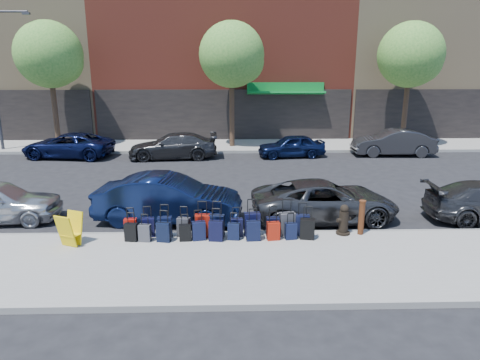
{
  "coord_description": "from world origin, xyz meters",
  "views": [
    {
      "loc": [
        0.32,
        -16.33,
        4.92
      ],
      "look_at": [
        0.7,
        -1.5,
        0.93
      ],
      "focal_mm": 32.0,
      "sensor_mm": 36.0,
      "label": 1
    }
  ],
  "objects_px": {
    "car_far_3": "(393,143)",
    "car_far_0": "(68,145)",
    "tree_left": "(52,56)",
    "car_near_1": "(168,199)",
    "display_rack": "(70,230)",
    "tree_center": "(234,57)",
    "car_near_2": "(325,201)",
    "car_far_2": "(291,146)",
    "fire_hydrant": "(344,221)",
    "car_far_1": "(173,146)",
    "suitcase_front_5": "(217,226)",
    "bollard": "(362,217)",
    "tree_right": "(413,57)"
  },
  "relations": [
    {
      "from": "bollard",
      "to": "tree_right",
      "type": "bearing_deg",
      "value": 63.85
    },
    {
      "from": "display_rack",
      "to": "car_near_1",
      "type": "xyz_separation_m",
      "value": [
        2.37,
        2.19,
        0.16
      ]
    },
    {
      "from": "tree_right",
      "to": "car_far_0",
      "type": "height_order",
      "value": "tree_right"
    },
    {
      "from": "car_far_0",
      "to": "car_far_1",
      "type": "xyz_separation_m",
      "value": [
        5.8,
        -0.4,
        0.02
      ]
    },
    {
      "from": "car_far_2",
      "to": "car_far_3",
      "type": "distance_m",
      "value": 5.77
    },
    {
      "from": "tree_left",
      "to": "car_far_3",
      "type": "relative_size",
      "value": 1.62
    },
    {
      "from": "suitcase_front_5",
      "to": "display_rack",
      "type": "distance_m",
      "value": 4.0
    },
    {
      "from": "tree_left",
      "to": "car_far_2",
      "type": "bearing_deg",
      "value": -11.14
    },
    {
      "from": "tree_center",
      "to": "car_near_2",
      "type": "distance_m",
      "value": 13.79
    },
    {
      "from": "tree_center",
      "to": "fire_hydrant",
      "type": "height_order",
      "value": "tree_center"
    },
    {
      "from": "tree_center",
      "to": "car_near_2",
      "type": "relative_size",
      "value": 1.54
    },
    {
      "from": "car_far_2",
      "to": "car_far_3",
      "type": "xyz_separation_m",
      "value": [
        5.76,
        0.28,
        0.11
      ]
    },
    {
      "from": "suitcase_front_5",
      "to": "car_near_2",
      "type": "height_order",
      "value": "car_near_2"
    },
    {
      "from": "tree_center",
      "to": "display_rack",
      "type": "distance_m",
      "value": 16.31
    },
    {
      "from": "car_near_2",
      "to": "car_far_1",
      "type": "bearing_deg",
      "value": 27.6
    },
    {
      "from": "tree_center",
      "to": "car_far_1",
      "type": "relative_size",
      "value": 1.53
    },
    {
      "from": "car_far_3",
      "to": "car_far_0",
      "type": "bearing_deg",
      "value": -87.67
    },
    {
      "from": "bollard",
      "to": "display_rack",
      "type": "bearing_deg",
      "value": -175.77
    },
    {
      "from": "tree_left",
      "to": "car_near_2",
      "type": "distance_m",
      "value": 18.94
    },
    {
      "from": "suitcase_front_5",
      "to": "car_far_3",
      "type": "distance_m",
      "value": 15.29
    },
    {
      "from": "display_rack",
      "to": "car_far_2",
      "type": "distance_m",
      "value": 14.45
    },
    {
      "from": "fire_hydrant",
      "to": "car_far_2",
      "type": "height_order",
      "value": "car_far_2"
    },
    {
      "from": "bollard",
      "to": "display_rack",
      "type": "height_order",
      "value": "bollard"
    },
    {
      "from": "car_near_1",
      "to": "car_far_0",
      "type": "distance_m",
      "value": 12.3
    },
    {
      "from": "fire_hydrant",
      "to": "car_far_3",
      "type": "relative_size",
      "value": 0.2
    },
    {
      "from": "car_near_2",
      "to": "car_far_0",
      "type": "height_order",
      "value": "car_far_0"
    },
    {
      "from": "bollard",
      "to": "car_near_2",
      "type": "relative_size",
      "value": 0.22
    },
    {
      "from": "tree_center",
      "to": "fire_hydrant",
      "type": "relative_size",
      "value": 8.12
    },
    {
      "from": "car_far_0",
      "to": "display_rack",
      "type": "bearing_deg",
      "value": 27.44
    },
    {
      "from": "suitcase_front_5",
      "to": "fire_hydrant",
      "type": "bearing_deg",
      "value": 11.82
    },
    {
      "from": "tree_left",
      "to": "fire_hydrant",
      "type": "bearing_deg",
      "value": -46.54
    },
    {
      "from": "fire_hydrant",
      "to": "car_far_0",
      "type": "height_order",
      "value": "car_far_0"
    },
    {
      "from": "fire_hydrant",
      "to": "bollard",
      "type": "distance_m",
      "value": 0.52
    },
    {
      "from": "tree_right",
      "to": "car_near_2",
      "type": "bearing_deg",
      "value": -121.43
    },
    {
      "from": "tree_left",
      "to": "car_far_1",
      "type": "relative_size",
      "value": 1.53
    },
    {
      "from": "tree_left",
      "to": "car_near_1",
      "type": "distance_m",
      "value": 15.81
    },
    {
      "from": "car_near_1",
      "to": "tree_right",
      "type": "bearing_deg",
      "value": -38.77
    },
    {
      "from": "suitcase_front_5",
      "to": "car_far_1",
      "type": "relative_size",
      "value": 0.22
    },
    {
      "from": "car_far_0",
      "to": "car_far_3",
      "type": "relative_size",
      "value": 1.08
    },
    {
      "from": "car_far_2",
      "to": "car_far_1",
      "type": "bearing_deg",
      "value": -94.76
    },
    {
      "from": "tree_left",
      "to": "suitcase_front_5",
      "type": "distance_m",
      "value": 18.06
    },
    {
      "from": "tree_left",
      "to": "suitcase_front_5",
      "type": "xyz_separation_m",
      "value": [
        9.81,
        -14.33,
        -4.93
      ]
    },
    {
      "from": "tree_center",
      "to": "car_near_2",
      "type": "xyz_separation_m",
      "value": [
        2.78,
        -12.64,
        -4.76
      ]
    },
    {
      "from": "display_rack",
      "to": "car_far_1",
      "type": "height_order",
      "value": "car_far_1"
    },
    {
      "from": "fire_hydrant",
      "to": "bollard",
      "type": "bearing_deg",
      "value": -25.27
    },
    {
      "from": "suitcase_front_5",
      "to": "car_near_1",
      "type": "distance_m",
      "value": 2.32
    },
    {
      "from": "tree_left",
      "to": "car_near_2",
      "type": "bearing_deg",
      "value": -43.6
    },
    {
      "from": "car_far_2",
      "to": "bollard",
      "type": "bearing_deg",
      "value": -4.65
    },
    {
      "from": "tree_left",
      "to": "car_far_3",
      "type": "xyz_separation_m",
      "value": [
        19.37,
        -2.41,
        -4.67
      ]
    },
    {
      "from": "car_far_3",
      "to": "car_far_2",
      "type": "bearing_deg",
      "value": -85.17
    }
  ]
}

